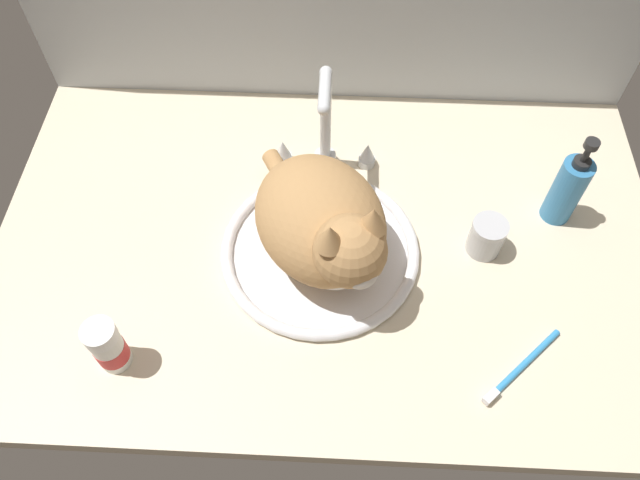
{
  "coord_description": "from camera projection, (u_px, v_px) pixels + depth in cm",
  "views": [
    {
      "loc": [
        1.53,
        -58.46,
        91.42
      ],
      "look_at": [
        -1.11,
        -2.3,
        7.0
      ],
      "focal_mm": 34.2,
      "sensor_mm": 36.0,
      "label": 1
    }
  ],
  "objects": [
    {
      "name": "toothbrush",
      "position": [
        520.0,
        368.0,
        0.93
      ],
      "size": [
        13.51,
        12.91,
        1.7
      ],
      "color": "#338CD1",
      "rests_on": "countertop"
    },
    {
      "name": "metal_jar",
      "position": [
        487.0,
        238.0,
        1.02
      ],
      "size": [
        6.0,
        6.0,
        6.99
      ],
      "color": "#B2B5BA",
      "rests_on": "countertop"
    },
    {
      "name": "cat",
      "position": [
        325.0,
        226.0,
        0.95
      ],
      "size": [
        29.3,
        34.93,
        20.54
      ],
      "color": "tan",
      "rests_on": "sink_basin"
    },
    {
      "name": "sink_basin",
      "position": [
        320.0,
        250.0,
        1.04
      ],
      "size": [
        33.92,
        33.92,
        2.01
      ],
      "color": "white",
      "rests_on": "countertop"
    },
    {
      "name": "faucet",
      "position": [
        325.0,
        132.0,
        1.08
      ],
      "size": [
        18.98,
        11.21,
        22.96
      ],
      "color": "silver",
      "rests_on": "countertop"
    },
    {
      "name": "soap_pump_bottle",
      "position": [
        567.0,
        189.0,
        1.03
      ],
      "size": [
        5.22,
        5.22,
        18.92
      ],
      "color": "teal",
      "rests_on": "countertop"
    },
    {
      "name": "pill_bottle",
      "position": [
        108.0,
        347.0,
        0.9
      ],
      "size": [
        4.96,
        4.96,
        10.64
      ],
      "color": "white",
      "rests_on": "countertop"
    },
    {
      "name": "countertop",
      "position": [
        327.0,
        247.0,
        1.07
      ],
      "size": [
        115.9,
        73.03,
        3.0
      ],
      "primitive_type": "cube",
      "color": "beige",
      "rests_on": "ground"
    },
    {
      "name": "backsplash_wall",
      "position": [
        336.0,
        11.0,
        1.11
      ],
      "size": [
        115.9,
        2.4,
        44.65
      ],
      "primitive_type": "cube",
      "color": "#B2B7BC",
      "rests_on": "ground"
    }
  ]
}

